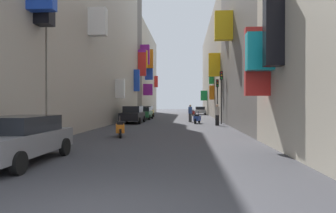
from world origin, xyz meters
TOP-DOWN VIEW (x-y plane):
  - ground_plane at (0.00, 30.00)m, footprint 140.00×140.00m
  - building_left_mid_b at (-8.00, 22.04)m, footprint 7.19×25.72m
  - building_left_mid_c at (-7.94, 36.87)m, footprint 7.29×3.93m
  - building_left_far at (-7.99, 49.41)m, footprint 7.40×21.16m
  - building_right_mid_a at (7.99, 18.18)m, footprint 7.34×15.22m
  - building_right_mid_b at (8.00, 42.88)m, footprint 7.19×34.22m
  - parked_car_grey at (-3.57, 4.31)m, footprint 1.93×4.30m
  - parked_car_silver at (3.81, 46.20)m, footprint 1.89×4.15m
  - parked_car_black at (-3.52, 23.35)m, footprint 1.91×4.46m
  - parked_car_yellow at (-3.92, 35.12)m, footprint 1.98×4.09m
  - parked_car_green at (-3.48, 30.00)m, footprint 1.94×4.04m
  - scooter_red at (2.51, 40.42)m, footprint 0.52×1.92m
  - scooter_blue at (2.50, 23.08)m, footprint 0.74×1.74m
  - scooter_orange at (-2.09, 11.58)m, footprint 0.70×1.81m
  - pedestrian_crossing at (4.07, 20.57)m, footprint 0.54×0.54m
  - pedestrian_near_left at (1.89, 25.37)m, footprint 0.52×0.52m
  - traffic_light_near_corner at (4.56, 25.17)m, footprint 0.26×0.34m
  - traffic_light_far_corner at (4.65, 22.58)m, footprint 0.26×0.34m

SIDE VIEW (x-z plane):
  - ground_plane at x=0.00m, z-range 0.00..0.00m
  - scooter_blue at x=2.50m, z-range -0.10..1.03m
  - scooter_orange at x=-2.09m, z-range -0.10..1.03m
  - scooter_red at x=2.51m, z-range -0.10..1.03m
  - parked_car_silver at x=3.81m, z-range 0.04..1.39m
  - parked_car_grey at x=-3.57m, z-range 0.04..1.46m
  - parked_car_green at x=-3.48m, z-range 0.04..1.49m
  - parked_car_yellow at x=-3.92m, z-range 0.04..1.54m
  - parked_car_black at x=-3.52m, z-range 0.03..1.61m
  - pedestrian_near_left at x=1.89m, z-range 0.00..1.73m
  - pedestrian_crossing at x=4.07m, z-range 0.00..1.77m
  - traffic_light_near_corner at x=4.56m, z-range 0.77..4.98m
  - traffic_light_far_corner at x=4.65m, z-range 0.82..5.55m
  - building_right_mid_b at x=8.00m, z-range 0.00..14.19m
  - building_left_far at x=-7.99m, z-range 0.00..14.67m
  - building_right_mid_a at x=7.99m, z-range 0.00..15.66m
  - building_left_mid_c at x=-7.94m, z-range -0.02..18.36m
  - building_left_mid_b at x=-8.00m, z-range 0.00..21.16m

